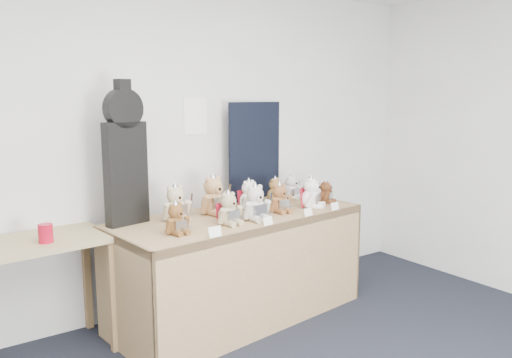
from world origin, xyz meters
TOP-DOWN VIEW (x-y plane):
  - room_shell at (0.64, 2.49)m, footprint 6.00×6.00m
  - display_table at (0.75, 1.91)m, footprint 2.09×1.05m
  - side_table at (-0.75, 2.21)m, footprint 1.03×0.63m
  - guitar_case at (-0.08, 2.20)m, footprint 0.33×0.16m
  - navy_board at (1.20, 2.43)m, footprint 0.64×0.17m
  - red_cup at (-0.67, 2.10)m, footprint 0.09×0.09m
  - teddy_front_far_left at (0.09, 1.76)m, footprint 0.20×0.17m
  - teddy_front_left at (0.51, 1.78)m, footprint 0.22×0.19m
  - teddy_front_centre at (0.75, 1.77)m, footprint 0.25×0.20m
  - teddy_front_right at (1.05, 1.87)m, footprint 0.22×0.17m
  - teddy_front_far_right at (1.37, 1.85)m, footprint 0.24×0.24m
  - teddy_front_end at (1.60, 1.92)m, footprint 0.18×0.18m
  - teddy_back_left at (0.25, 2.10)m, footprint 0.25×0.20m
  - teddy_back_centre_left at (0.59, 2.12)m, footprint 0.29×0.25m
  - teddy_back_centre_right at (0.92, 2.11)m, footprint 0.23×0.20m
  - teddy_back_right at (1.25, 2.18)m, footprint 0.21×0.20m
  - teddy_back_end at (1.47, 2.24)m, footprint 0.20×0.19m
  - entry_card_a at (0.26, 1.54)m, footprint 0.10×0.03m
  - entry_card_b at (0.72, 1.59)m, footprint 0.09×0.03m
  - entry_card_c at (1.14, 1.63)m, footprint 0.09×0.03m
  - entry_card_d at (1.46, 1.67)m, footprint 0.09×0.03m

SIDE VIEW (x-z plane):
  - display_table at x=0.75m, z-range 0.24..1.08m
  - side_table at x=-0.75m, z-range 0.28..1.11m
  - entry_card_b at x=0.72m, z-range 0.84..0.90m
  - entry_card_c at x=1.14m, z-range 0.84..0.90m
  - entry_card_d at x=1.46m, z-range 0.84..0.90m
  - entry_card_a at x=0.26m, z-range 0.84..0.91m
  - red_cup at x=-0.67m, z-range 0.83..0.95m
  - teddy_front_end at x=1.60m, z-range 0.82..1.04m
  - teddy_back_end at x=1.47m, z-range 0.81..1.06m
  - teddy_front_far_left at x=0.09m, z-range 0.81..1.06m
  - teddy_back_right at x=1.25m, z-range 0.81..1.06m
  - teddy_front_right at x=1.05m, z-range 0.81..1.08m
  - teddy_front_left at x=0.51m, z-range 0.81..1.08m
  - teddy_back_centre_right at x=0.92m, z-range 0.81..1.09m
  - teddy_front_far_right at x=1.37m, z-range 0.81..1.10m
  - teddy_back_left at x=0.25m, z-range 0.81..1.11m
  - teddy_front_centre at x=0.75m, z-range 0.81..1.11m
  - teddy_back_centre_left at x=0.59m, z-range 0.80..1.15m
  - navy_board at x=1.20m, z-range 0.84..1.71m
  - guitar_case at x=-0.08m, z-range 0.83..1.86m
  - room_shell at x=0.64m, z-range -1.41..4.59m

